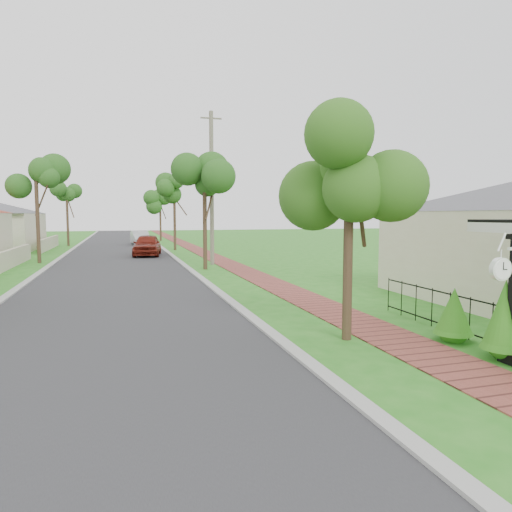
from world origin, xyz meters
name	(u,v)px	position (x,y,z in m)	size (l,w,h in m)	color
ground	(278,369)	(0.00, 0.00, 0.00)	(160.00, 160.00, 0.00)	#27751B
road	(117,264)	(-3.00, 20.00, 0.00)	(7.00, 120.00, 0.02)	#28282B
kerb_right	(180,262)	(0.65, 20.00, 0.00)	(0.30, 120.00, 0.10)	#9E9E99
kerb_left	(50,266)	(-6.65, 20.00, 0.00)	(0.30, 120.00, 0.10)	#9E9E99
sidewalk	(222,261)	(3.25, 20.00, 0.00)	(1.50, 120.00, 0.03)	brown
picket_fence	(492,324)	(4.90, 0.00, 0.53)	(0.03, 8.02, 1.00)	black
street_trees	(118,192)	(-2.87, 26.84, 4.54)	(10.70, 37.65, 5.89)	#382619
parked_car_red	(147,245)	(-1.00, 25.14, 0.76)	(1.78, 4.43, 1.51)	maroon
parked_car_white	(140,238)	(-1.00, 37.29, 0.69)	(1.46, 4.20, 1.38)	silver
near_tree	(349,177)	(2.20, 1.50, 3.72)	(1.83, 1.83, 4.69)	#382619
utility_pole	(212,188)	(2.30, 18.16, 4.43)	(1.20, 0.24, 8.73)	#726958
station_clock	(502,267)	(3.69, -1.40, 1.95)	(1.06, 0.13, 0.59)	white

